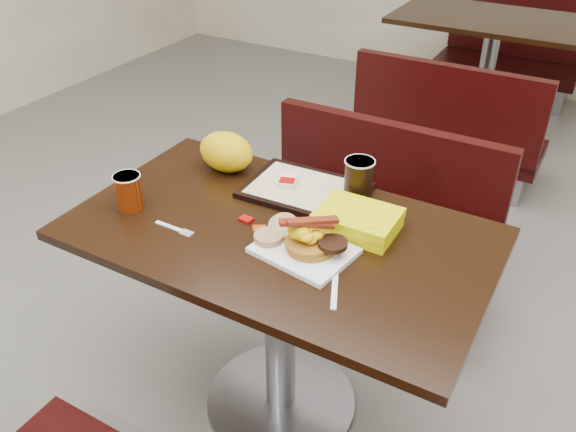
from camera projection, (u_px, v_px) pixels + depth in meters
The scene contains 23 objects.
floor at pixel (281, 404), 2.11m from camera, with size 6.00×7.00×0.01m, color slate.
table_near at pixel (280, 326), 1.91m from camera, with size 1.20×0.70×0.75m, color black, non-canonical shape.
bench_near_n at pixel (367, 224), 2.42m from camera, with size 1.00×0.46×0.72m, color black, non-canonical shape.
table_far at pixel (485, 77), 3.80m from camera, with size 1.20×0.70×0.75m, color black, non-canonical shape.
bench_far_s at pixel (453, 119), 3.30m from camera, with size 1.00×0.46×0.72m, color black, non-canonical shape.
bench_far_n at pixel (509, 50), 4.31m from camera, with size 1.00×0.46×0.72m, color black, non-canonical shape.
platter at pixel (304, 250), 1.60m from camera, with size 0.25×0.20×0.01m, color white.
pancake_stack at pixel (311, 245), 1.59m from camera, with size 0.13×0.13×0.03m, color #A4641B.
sausage_patty at pixel (333, 244), 1.56m from camera, with size 0.08×0.08×0.01m, color black.
scrambled_eggs at pixel (302, 235), 1.57m from camera, with size 0.08×0.07×0.04m, color #E8BA04.
bacon_strips at pixel (307, 223), 1.56m from camera, with size 0.15×0.06×0.01m, color #3F0C04, non-canonical shape.
muffin_bottom at pixel (269, 237), 1.63m from camera, with size 0.08×0.08×0.02m, color #A77D58.
muffin_top at pixel (283, 226), 1.65m from camera, with size 0.08×0.08×0.02m, color #A77D58.
coffee_cup_near at pixel (129, 192), 1.77m from camera, with size 0.08×0.08×0.11m, color #972805.
fork at pixel (169, 226), 1.71m from camera, with size 0.13×0.02×0.00m, color white, non-canonical shape.
knife at pixel (335, 286), 1.49m from camera, with size 0.18×0.01×0.00m, color white.
condiment_syrup at pixel (260, 229), 1.69m from camera, with size 0.04×0.03×0.01m, color #9F3506.
condiment_ketchup at pixel (246, 219), 1.74m from camera, with size 0.04×0.03×0.01m, color #8C0504.
tray at pixel (305, 190), 1.87m from camera, with size 0.37×0.26×0.02m, color black.
hashbrown_sleeve_left at pixel (288, 181), 1.88m from camera, with size 0.05×0.07×0.02m, color silver.
coffee_cup_far at pixel (359, 178), 1.79m from camera, with size 0.09×0.09×0.12m, color black.
clamshell at pixel (358, 221), 1.68m from camera, with size 0.22×0.17×0.06m, color #D9D503.
paper_bag at pixel (226, 152), 1.96m from camera, with size 0.19×0.14×0.13m, color #CAB806.
Camera 1 is at (0.71, -1.20, 1.71)m, focal length 37.12 mm.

